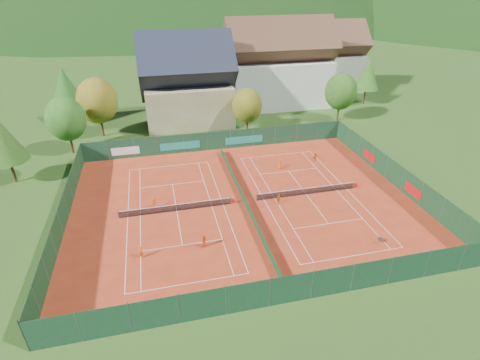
% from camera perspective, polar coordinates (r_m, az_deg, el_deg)
% --- Properties ---
extents(ground, '(600.00, 600.00, 0.00)m').
position_cam_1_polar(ground, '(44.93, 0.59, -3.46)').
color(ground, '#274A17').
rests_on(ground, ground).
extents(clay_pad, '(40.00, 32.00, 0.01)m').
position_cam_1_polar(clay_pad, '(44.92, 0.59, -3.43)').
color(clay_pad, '#A83118').
rests_on(clay_pad, ground).
extents(court_markings_left, '(11.03, 23.83, 0.00)m').
position_cam_1_polar(court_markings_left, '(43.96, -9.61, -4.67)').
color(court_markings_left, white).
rests_on(court_markings_left, ground).
extents(court_markings_right, '(11.03, 23.83, 0.00)m').
position_cam_1_polar(court_markings_right, '(47.22, 10.06, -2.16)').
color(court_markings_right, white).
rests_on(court_markings_right, ground).
extents(tennis_net_left, '(13.30, 0.10, 1.02)m').
position_cam_1_polar(tennis_net_left, '(43.70, -9.46, -4.11)').
color(tennis_net_left, '#59595B').
rests_on(tennis_net_left, ground).
extents(tennis_net_right, '(13.30, 0.10, 1.02)m').
position_cam_1_polar(tennis_net_right, '(47.03, 10.29, -1.62)').
color(tennis_net_right, '#59595B').
rests_on(tennis_net_right, ground).
extents(court_divider, '(0.03, 28.80, 1.00)m').
position_cam_1_polar(court_divider, '(44.65, 0.60, -2.89)').
color(court_divider, '#13351C').
rests_on(court_divider, ground).
extents(fence_north, '(40.00, 0.10, 3.00)m').
position_cam_1_polar(fence_north, '(58.09, -3.67, 5.99)').
color(fence_north, '#153A24').
rests_on(fence_north, ground).
extents(fence_south, '(40.00, 0.04, 3.00)m').
position_cam_1_polar(fence_south, '(32.03, 7.82, -16.13)').
color(fence_south, '#13341F').
rests_on(fence_south, ground).
extents(fence_west, '(0.04, 32.00, 3.00)m').
position_cam_1_polar(fence_west, '(44.46, -25.37, -4.68)').
color(fence_west, '#163C1E').
rests_on(fence_west, ground).
extents(fence_east, '(0.09, 32.00, 3.00)m').
position_cam_1_polar(fence_east, '(52.19, 22.42, 0.97)').
color(fence_east, '#13361C').
rests_on(fence_east, ground).
extents(chalet, '(16.20, 12.00, 16.00)m').
position_cam_1_polar(chalet, '(69.32, -8.06, 14.09)').
color(chalet, tan).
rests_on(chalet, ground).
extents(hotel_block_a, '(21.60, 11.00, 17.25)m').
position_cam_1_polar(hotel_block_a, '(78.84, 5.82, 16.58)').
color(hotel_block_a, silver).
rests_on(hotel_block_a, ground).
extents(hotel_block_b, '(17.28, 10.00, 15.50)m').
position_cam_1_polar(hotel_block_b, '(91.51, 12.84, 17.26)').
color(hotel_block_b, silver).
rests_on(hotel_block_b, ground).
extents(tree_west_front, '(5.72, 5.72, 8.69)m').
position_cam_1_polar(tree_west_front, '(61.12, -25.03, 8.43)').
color(tree_west_front, '#4B2A1A').
rests_on(tree_west_front, ground).
extents(tree_west_mid, '(6.44, 6.44, 9.78)m').
position_cam_1_polar(tree_west_mid, '(65.90, -20.92, 11.22)').
color(tree_west_mid, '#482F19').
rests_on(tree_west_mid, ground).
extents(tree_west_back, '(5.60, 5.60, 10.00)m').
position_cam_1_polar(tree_west_back, '(74.36, -25.12, 12.82)').
color(tree_west_back, '#482E19').
rests_on(tree_west_back, ground).
extents(tree_center, '(5.01, 5.01, 7.60)m').
position_cam_1_polar(tree_center, '(63.75, 1.09, 11.27)').
color(tree_center, '#442718').
rests_on(tree_center, ground).
extents(tree_east_front, '(5.72, 5.72, 8.69)m').
position_cam_1_polar(tree_east_front, '(71.77, 15.10, 12.89)').
color(tree_east_front, '#4C361B').
rests_on(tree_east_front, ground).
extents(tree_east_mid, '(5.04, 5.04, 9.00)m').
position_cam_1_polar(tree_east_mid, '(83.24, 18.93, 14.95)').
color(tree_east_mid, '#412D17').
rests_on(tree_east_mid, ground).
extents(tree_west_side, '(5.04, 5.04, 9.00)m').
position_cam_1_polar(tree_west_side, '(55.27, -32.48, 5.31)').
color(tree_west_side, '#4A331A').
rests_on(tree_west_side, ground).
extents(tree_east_back, '(7.15, 7.15, 10.86)m').
position_cam_1_polar(tree_east_back, '(86.26, 11.49, 16.80)').
color(tree_east_back, '#422D17').
rests_on(tree_east_back, ground).
extents(mountain_backdrop, '(820.00, 530.00, 242.00)m').
position_cam_1_polar(mountain_backdrop, '(280.24, -5.54, 15.64)').
color(mountain_backdrop, black).
rests_on(mountain_backdrop, ground).
extents(ball_hopper, '(0.34, 0.34, 0.80)m').
position_cam_1_polar(ball_hopper, '(40.74, 20.56, -8.44)').
color(ball_hopper, slate).
rests_on(ball_hopper, ground).
extents(loose_ball_0, '(0.07, 0.07, 0.07)m').
position_cam_1_polar(loose_ball_0, '(39.76, -13.49, -9.16)').
color(loose_ball_0, '#CCD833').
rests_on(loose_ball_0, ground).
extents(loose_ball_1, '(0.07, 0.07, 0.07)m').
position_cam_1_polar(loose_ball_1, '(38.41, 7.17, -10.03)').
color(loose_ball_1, '#CCD833').
rests_on(loose_ball_1, ground).
extents(player_left_near, '(0.61, 0.56, 1.40)m').
position_cam_1_polar(player_left_near, '(37.63, -14.89, -10.57)').
color(player_left_near, orange).
rests_on(player_left_near, ground).
extents(player_left_mid, '(0.80, 0.67, 1.49)m').
position_cam_1_polar(player_left_mid, '(37.74, -5.43, -9.34)').
color(player_left_mid, '#DE4613').
rests_on(player_left_mid, ground).
extents(player_left_far, '(0.89, 0.55, 1.34)m').
position_cam_1_polar(player_left_far, '(44.68, -12.98, -3.45)').
color(player_left_far, '#D24D12').
rests_on(player_left_far, ground).
extents(player_right_near, '(0.82, 0.56, 1.30)m').
position_cam_1_polar(player_right_near, '(44.55, 5.88, -2.92)').
color(player_right_near, orange).
rests_on(player_right_near, ground).
extents(player_right_far_a, '(0.67, 0.44, 1.37)m').
position_cam_1_polar(player_right_far_a, '(52.67, 6.11, 2.42)').
color(player_right_far_a, '#F35715').
rests_on(player_right_far_a, ground).
extents(player_right_far_b, '(1.33, 0.80, 1.37)m').
position_cam_1_polar(player_right_far_b, '(55.47, 11.34, 3.42)').
color(player_right_far_b, orange).
rests_on(player_right_far_b, ground).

